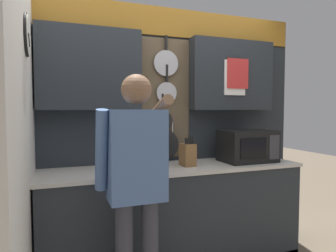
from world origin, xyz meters
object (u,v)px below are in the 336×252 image
at_px(knife_block, 188,154).
at_px(utensil_crock, 126,160).
at_px(person, 136,174).
at_px(microwave, 248,146).

relative_size(knife_block, utensil_crock, 0.87).
xyz_separation_m(knife_block, person, (-0.61, -0.50, -0.03)).
bearing_deg(microwave, person, -158.11).
bearing_deg(knife_block, utensil_crock, 179.90).
distance_m(microwave, utensil_crock, 1.21).
height_order(knife_block, utensil_crock, utensil_crock).
xyz_separation_m(microwave, utensil_crock, (-1.21, 0.00, -0.07)).
distance_m(microwave, knife_block, 0.65).
xyz_separation_m(knife_block, utensil_crock, (-0.57, 0.00, -0.02)).
height_order(microwave, person, person).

